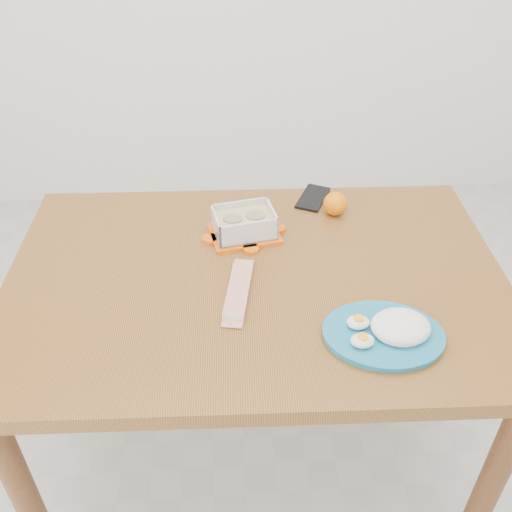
{
  "coord_description": "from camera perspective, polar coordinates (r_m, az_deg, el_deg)",
  "views": [
    {
      "loc": [
        -0.13,
        -0.93,
        1.63
      ],
      "look_at": [
        -0.06,
        0.13,
        0.81
      ],
      "focal_mm": 40.0,
      "sensor_mm": 36.0,
      "label": 1
    }
  ],
  "objects": [
    {
      "name": "dining_table",
      "position": [
        1.44,
        0.0,
        -4.99
      ],
      "size": [
        1.23,
        0.84,
        0.75
      ],
      "rotation": [
        0.0,
        0.0,
        -0.03
      ],
      "color": "brown",
      "rests_on": "ground"
    },
    {
      "name": "rice_plate",
      "position": [
        1.24,
        13.16,
        -7.23
      ],
      "size": [
        0.29,
        0.29,
        0.07
      ],
      "rotation": [
        0.0,
        0.0,
        -0.14
      ],
      "color": "#1A6F92",
      "rests_on": "dining_table"
    },
    {
      "name": "ground",
      "position": [
        1.88,
        2.2,
        -22.49
      ],
      "size": [
        3.5,
        3.5,
        0.0
      ],
      "primitive_type": "plane",
      "color": "#B7B7B2",
      "rests_on": "ground"
    },
    {
      "name": "orange_fruit",
      "position": [
        1.59,
        7.92,
        5.2
      ],
      "size": [
        0.07,
        0.07,
        0.07
      ],
      "primitive_type": "sphere",
      "color": "orange",
      "rests_on": "dining_table"
    },
    {
      "name": "candy_bar",
      "position": [
        1.32,
        -1.74,
        -3.39
      ],
      "size": [
        0.08,
        0.2,
        0.02
      ],
      "primitive_type": "cube",
      "rotation": [
        0.0,
        0.0,
        1.4
      ],
      "color": "red",
      "rests_on": "dining_table"
    },
    {
      "name": "food_container",
      "position": [
        1.49,
        -1.18,
        3.22
      ],
      "size": [
        0.2,
        0.16,
        0.07
      ],
      "rotation": [
        0.0,
        0.0,
        0.19
      ],
      "color": "#F15607",
      "rests_on": "dining_table"
    },
    {
      "name": "smartphone",
      "position": [
        1.67,
        5.71,
        5.81
      ],
      "size": [
        0.12,
        0.15,
        0.01
      ],
      "primitive_type": "cube",
      "rotation": [
        0.0,
        0.0,
        -0.44
      ],
      "color": "black",
      "rests_on": "dining_table"
    }
  ]
}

